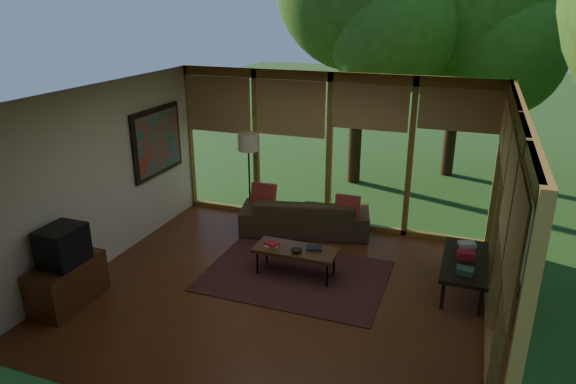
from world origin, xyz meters
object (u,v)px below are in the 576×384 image
at_px(sofa, 305,215).
at_px(coffee_table, 296,251).
at_px(television, 63,246).
at_px(floor_lamp, 248,147).
at_px(media_cabinet, 68,283).
at_px(side_console, 465,263).

bearing_deg(sofa, coffee_table, 89.44).
bearing_deg(television, coffee_table, 34.57).
distance_m(floor_lamp, coffee_table, 2.34).
bearing_deg(media_cabinet, television, 0.00).
xyz_separation_m(sofa, floor_lamp, (-1.07, 0.08, 1.09)).
distance_m(television, side_console, 5.33).
bearing_deg(media_cabinet, coffee_table, 34.36).
distance_m(media_cabinet, coffee_table, 3.10).
height_order(media_cabinet, side_console, media_cabinet).
bearing_deg(television, floor_lamp, 71.41).
bearing_deg(side_console, floor_lamp, 162.98).
xyz_separation_m(floor_lamp, side_console, (3.74, -1.14, -1.00)).
distance_m(sofa, media_cabinet, 3.91).
relative_size(coffee_table, side_console, 0.86).
bearing_deg(floor_lamp, media_cabinet, -108.90).
height_order(media_cabinet, floor_lamp, floor_lamp).
xyz_separation_m(media_cabinet, floor_lamp, (1.13, 3.31, 1.11)).
relative_size(sofa, coffee_table, 1.82).
bearing_deg(floor_lamp, sofa, -4.27).
bearing_deg(sofa, side_console, 144.44).
height_order(television, floor_lamp, floor_lamp).
bearing_deg(sofa, media_cabinet, 41.87).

